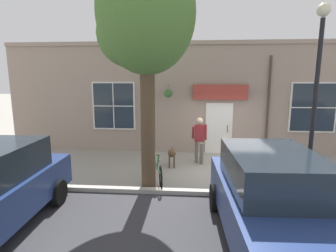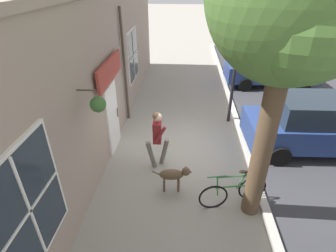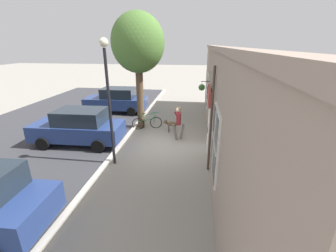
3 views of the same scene
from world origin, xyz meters
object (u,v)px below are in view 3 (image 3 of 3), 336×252
(leaning_bicycle, at_px, (147,122))
(parked_car_mid_block, at_px, (79,127))
(pedestrian_walking, at_px, (179,120))
(dog_on_leash, at_px, (171,124))
(street_lamp, at_px, (108,87))
(parked_car_nearest_curb, at_px, (117,100))
(street_tree_by_curb, at_px, (138,46))

(leaning_bicycle, relative_size, parked_car_mid_block, 0.38)
(pedestrian_walking, bearing_deg, parked_car_mid_block, 13.66)
(parked_car_mid_block, bearing_deg, dog_on_leash, -153.42)
(pedestrian_walking, xyz_separation_m, dog_on_leash, (0.51, -0.97, -0.56))
(leaning_bicycle, distance_m, street_lamp, 5.03)
(parked_car_nearest_curb, distance_m, parked_car_mid_block, 5.56)
(leaning_bicycle, bearing_deg, street_lamp, 83.76)
(pedestrian_walking, xyz_separation_m, parked_car_nearest_curb, (4.85, -4.40, -0.17))
(pedestrian_walking, height_order, parked_car_mid_block, parked_car_mid_block)
(pedestrian_walking, distance_m, parked_car_mid_block, 4.89)
(dog_on_leash, distance_m, street_tree_by_curb, 4.52)
(pedestrian_walking, height_order, parked_car_nearest_curb, parked_car_nearest_curb)
(parked_car_mid_block, bearing_deg, parked_car_nearest_curb, -89.05)
(parked_car_nearest_curb, bearing_deg, parked_car_mid_block, 90.95)
(dog_on_leash, xyz_separation_m, leaning_bicycle, (1.43, -0.37, -0.11))
(pedestrian_walking, relative_size, dog_on_leash, 1.70)
(parked_car_mid_block, height_order, street_lamp, street_lamp)
(street_tree_by_curb, height_order, street_lamp, street_tree_by_curb)
(leaning_bicycle, bearing_deg, pedestrian_walking, 145.44)
(leaning_bicycle, height_order, parked_car_mid_block, parked_car_mid_block)
(dog_on_leash, distance_m, leaning_bicycle, 1.48)
(pedestrian_walking, height_order, dog_on_leash, pedestrian_walking)
(street_lamp, bearing_deg, leaning_bicycle, -96.24)
(dog_on_leash, bearing_deg, parked_car_mid_block, 26.58)
(street_tree_by_curb, height_order, parked_car_mid_block, street_tree_by_curb)
(leaning_bicycle, bearing_deg, street_tree_by_curb, -31.24)
(parked_car_mid_block, bearing_deg, pedestrian_walking, -166.34)
(dog_on_leash, height_order, street_tree_by_curb, street_tree_by_curb)
(dog_on_leash, xyz_separation_m, street_tree_by_curb, (1.85, -0.62, 4.08))
(street_lamp, bearing_deg, pedestrian_walking, -130.39)
(pedestrian_walking, distance_m, street_lamp, 4.27)
(leaning_bicycle, distance_m, parked_car_mid_block, 3.79)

